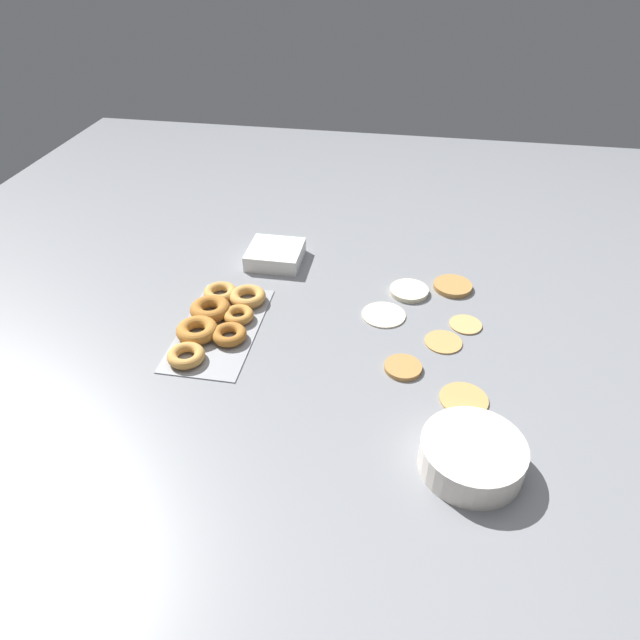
% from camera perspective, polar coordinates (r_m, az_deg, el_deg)
% --- Properties ---
extents(ground_plane, '(3.00, 3.00, 0.00)m').
position_cam_1_polar(ground_plane, '(1.46, 5.27, -1.12)').
color(ground_plane, gray).
extents(pancake_0, '(0.12, 0.12, 0.01)m').
position_cam_1_polar(pancake_0, '(1.51, 6.39, 0.58)').
color(pancake_0, beige).
rests_on(pancake_0, ground_plane).
extents(pancake_1, '(0.08, 0.08, 0.01)m').
position_cam_1_polar(pancake_1, '(1.52, 14.36, -0.38)').
color(pancake_1, tan).
rests_on(pancake_1, ground_plane).
extents(pancake_2, '(0.11, 0.11, 0.01)m').
position_cam_1_polar(pancake_2, '(1.65, 13.13, 3.31)').
color(pancake_2, '#B27F42').
rests_on(pancake_2, ground_plane).
extents(pancake_3, '(0.11, 0.11, 0.01)m').
position_cam_1_polar(pancake_3, '(1.30, 14.20, -7.62)').
color(pancake_3, tan).
rests_on(pancake_3, ground_plane).
extents(pancake_4, '(0.09, 0.09, 0.01)m').
position_cam_1_polar(pancake_4, '(1.45, 12.24, -2.10)').
color(pancake_4, tan).
rests_on(pancake_4, ground_plane).
extents(pancake_5, '(0.11, 0.11, 0.01)m').
position_cam_1_polar(pancake_5, '(1.61, 8.90, 2.90)').
color(pancake_5, beige).
rests_on(pancake_5, ground_plane).
extents(pancake_6, '(0.09, 0.09, 0.01)m').
position_cam_1_polar(pancake_6, '(1.35, 8.30, -4.71)').
color(pancake_6, '#B27F42').
rests_on(pancake_6, ground_plane).
extents(donut_tray, '(0.38, 0.20, 0.04)m').
position_cam_1_polar(donut_tray, '(1.49, -10.21, 0.08)').
color(donut_tray, '#93969B').
rests_on(donut_tray, ground_plane).
extents(batter_bowl, '(0.20, 0.20, 0.07)m').
position_cam_1_polar(batter_bowl, '(1.16, 14.94, -12.99)').
color(batter_bowl, silver).
rests_on(batter_bowl, ground_plane).
extents(container_stack, '(0.16, 0.16, 0.05)m').
position_cam_1_polar(container_stack, '(1.73, -4.49, 6.54)').
color(container_stack, white).
rests_on(container_stack, ground_plane).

